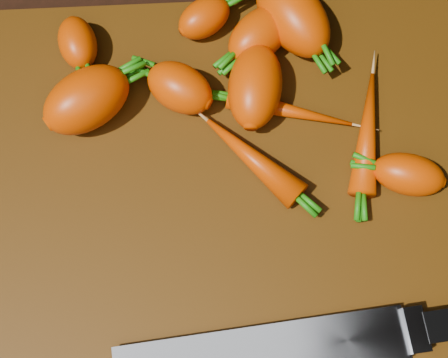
{
  "coord_description": "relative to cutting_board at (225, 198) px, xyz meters",
  "views": [
    {
      "loc": [
        -0.01,
        -0.16,
        0.53
      ],
      "look_at": [
        0.0,
        0.01,
        0.03
      ],
      "focal_mm": 50.0,
      "sensor_mm": 36.0,
      "label": 1
    }
  ],
  "objects": [
    {
      "name": "ground",
      "position": [
        0.0,
        0.0,
        -0.01
      ],
      "size": [
        2.0,
        2.0,
        0.01
      ],
      "primitive_type": "cube",
      "color": "black"
    },
    {
      "name": "cutting_board",
      "position": [
        0.0,
        0.0,
        0.0
      ],
      "size": [
        0.5,
        0.4,
        0.01
      ],
      "primitive_type": "cube",
      "color": "#4D2A06",
      "rests_on": "ground"
    },
    {
      "name": "carrot_0",
      "position": [
        -0.12,
        0.09,
        0.03
      ],
      "size": [
        0.1,
        0.09,
        0.05
      ],
      "primitive_type": "ellipsoid",
      "rotation": [
        0.0,
        0.0,
        0.57
      ],
      "color": "#E04000",
      "rests_on": "cutting_board"
    },
    {
      "name": "carrot_1",
      "position": [
        -0.04,
        0.1,
        0.03
      ],
      "size": [
        0.08,
        0.07,
        0.04
      ],
      "primitive_type": "ellipsoid",
      "rotation": [
        0.0,
        0.0,
        2.55
      ],
      "color": "#E04000",
      "rests_on": "cutting_board"
    },
    {
      "name": "carrot_2",
      "position": [
        0.07,
        0.16,
        0.03
      ],
      "size": [
        0.09,
        0.11,
        0.05
      ],
      "primitive_type": "ellipsoid",
      "rotation": [
        0.0,
        0.0,
        -1.07
      ],
      "color": "#E04000",
      "rests_on": "cutting_board"
    },
    {
      "name": "carrot_3",
      "position": [
        0.03,
        0.09,
        0.03
      ],
      "size": [
        0.06,
        0.09,
        0.05
      ],
      "primitive_type": "ellipsoid",
      "rotation": [
        0.0,
        0.0,
        1.4
      ],
      "color": "#E04000",
      "rests_on": "cutting_board"
    },
    {
      "name": "carrot_4",
      "position": [
        0.04,
        0.15,
        0.03
      ],
      "size": [
        0.08,
        0.08,
        0.04
      ],
      "primitive_type": "ellipsoid",
      "rotation": [
        0.0,
        0.0,
        3.88
      ],
      "color": "#E04000",
      "rests_on": "cutting_board"
    },
    {
      "name": "carrot_5",
      "position": [
        -0.01,
        0.17,
        0.02
      ],
      "size": [
        0.06,
        0.06,
        0.03
      ],
      "primitive_type": "ellipsoid",
      "rotation": [
        0.0,
        0.0,
        0.58
      ],
      "color": "#E04000",
      "rests_on": "cutting_board"
    },
    {
      "name": "carrot_6",
      "position": [
        0.16,
        0.01,
        0.02
      ],
      "size": [
        0.07,
        0.05,
        0.04
      ],
      "primitive_type": "ellipsoid",
      "rotation": [
        0.0,
        0.0,
        2.85
      ],
      "color": "#E04000",
      "rests_on": "cutting_board"
    },
    {
      "name": "carrot_7",
      "position": [
        0.13,
        0.05,
        0.02
      ],
      "size": [
        0.05,
        0.12,
        0.02
      ],
      "primitive_type": "ellipsoid",
      "rotation": [
        0.0,
        0.0,
        1.37
      ],
      "color": "#E04000",
      "rests_on": "cutting_board"
    },
    {
      "name": "carrot_8",
      "position": [
        0.06,
        0.07,
        0.02
      ],
      "size": [
        0.11,
        0.05,
        0.02
      ],
      "primitive_type": "ellipsoid",
      "rotation": [
        0.0,
        0.0,
        -0.28
      ],
      "color": "#E04000",
      "rests_on": "cutting_board"
    },
    {
      "name": "carrot_9",
      "position": [
        0.03,
        0.03,
        0.02
      ],
      "size": [
        0.09,
        0.09,
        0.03
      ],
      "primitive_type": "ellipsoid",
      "rotation": [
        0.0,
        0.0,
        2.35
      ],
      "color": "#E04000",
      "rests_on": "cutting_board"
    },
    {
      "name": "carrot_10",
      "position": [
        -0.13,
        0.15,
        0.02
      ],
      "size": [
        0.05,
        0.06,
        0.03
      ],
      "primitive_type": "ellipsoid",
      "rotation": [
        0.0,
        0.0,
        4.94
      ],
      "color": "#E04000",
      "rests_on": "cutting_board"
    },
    {
      "name": "knife",
      "position": [
        0.05,
        -0.13,
        0.02
      ],
      "size": [
        0.38,
        0.07,
        0.02
      ],
      "rotation": [
        0.0,
        0.0,
        0.09
      ],
      "color": "gray",
      "rests_on": "cutting_board"
    }
  ]
}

